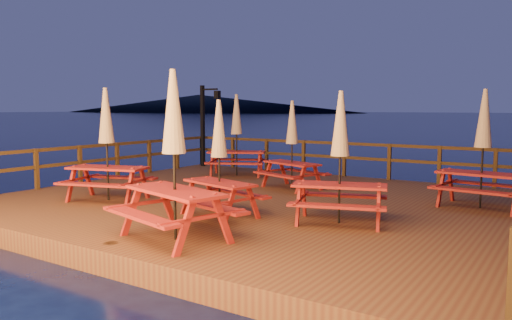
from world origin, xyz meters
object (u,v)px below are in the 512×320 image
Objects in this scene: lamp_post at (206,118)px; picnic_table_1 at (340,155)px; picnic_table_0 at (237,134)px; picnic_table_2 at (174,152)px.

lamp_post reaches higher than picnic_table_1.
picnic_table_0 is 7.05m from picnic_table_1.
picnic_table_1 is (5.51, -4.40, -0.05)m from picnic_table_0.
picnic_table_0 is at bearing 132.87° from picnic_table_2.
picnic_table_2 is at bearing -53.95° from lamp_post.
lamp_post is 1.20× the size of picnic_table_1.
lamp_post reaches higher than picnic_table_2.
picnic_table_0 is 1.04× the size of picnic_table_1.
picnic_table_2 reaches higher than picnic_table_1.
picnic_table_2 is at bearing -88.60° from picnic_table_0.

